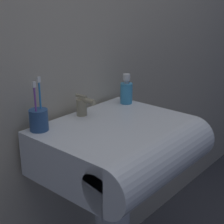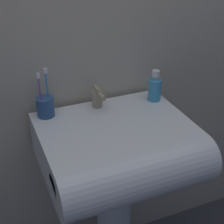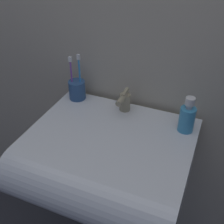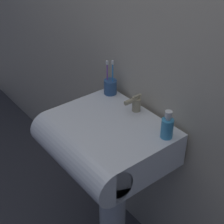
{
  "view_description": "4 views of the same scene",
  "coord_description": "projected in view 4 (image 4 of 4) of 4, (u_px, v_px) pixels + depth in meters",
  "views": [
    {
      "loc": [
        -0.92,
        -0.79,
        1.36
      ],
      "look_at": [
        -0.02,
        -0.01,
        0.93
      ],
      "focal_mm": 55.0,
      "sensor_mm": 36.0,
      "label": 1
    },
    {
      "loc": [
        -0.43,
        -1.01,
        1.55
      ],
      "look_at": [
        -0.01,
        -0.01,
        0.94
      ],
      "focal_mm": 55.0,
      "sensor_mm": 36.0,
      "label": 2
    },
    {
      "loc": [
        0.3,
        -0.71,
        1.5
      ],
      "look_at": [
        -0.01,
        0.03,
        0.95
      ],
      "focal_mm": 45.0,
      "sensor_mm": 36.0,
      "label": 3
    },
    {
      "loc": [
        1.03,
        -0.82,
        1.79
      ],
      "look_at": [
        0.01,
        -0.01,
        0.95
      ],
      "focal_mm": 55.0,
      "sensor_mm": 36.0,
      "label": 4
    }
  ],
  "objects": [
    {
      "name": "sink_pedestal",
      "position": [
        112.0,
        201.0,
        1.89
      ],
      "size": [
        0.15,
        0.15,
        0.7
      ],
      "primitive_type": "cylinder",
      "color": "white",
      "rests_on": "ground"
    },
    {
      "name": "sink_basin",
      "position": [
        102.0,
        142.0,
        1.62
      ],
      "size": [
        0.57,
        0.5,
        0.17
      ],
      "color": "white",
      "rests_on": "sink_pedestal"
    },
    {
      "name": "toothbrush_cup",
      "position": [
        110.0,
        86.0,
        1.81
      ],
      "size": [
        0.07,
        0.07,
        0.2
      ],
      "color": "#2D5184",
      "rests_on": "sink_basin"
    },
    {
      "name": "wall_back",
      "position": [
        156.0,
        45.0,
        1.55
      ],
      "size": [
        5.0,
        0.05,
        2.4
      ],
      "primitive_type": "cube",
      "color": "#B7AD99",
      "rests_on": "ground"
    },
    {
      "name": "soap_bottle",
      "position": [
        167.0,
        127.0,
        1.48
      ],
      "size": [
        0.05,
        0.05,
        0.13
      ],
      "color": "#3F99CC",
      "rests_on": "sink_basin"
    },
    {
      "name": "faucet",
      "position": [
        135.0,
        103.0,
        1.66
      ],
      "size": [
        0.04,
        0.1,
        0.09
      ],
      "color": "tan",
      "rests_on": "sink_basin"
    }
  ]
}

